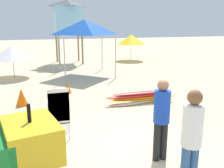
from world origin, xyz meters
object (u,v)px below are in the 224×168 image
traffic_cone_near (67,88)px  stacked_plastic_chairs (59,110)px  lifeguard_near_center (192,136)px  popup_canopy (85,27)px  surfboard_pile (140,97)px  beach_umbrella_far (12,52)px  lifeguard_near_right (162,115)px  lifeguard_tower (68,17)px  traffic_cone_far (22,97)px  beach_umbrella_left (131,39)px

traffic_cone_near → stacked_plastic_chairs: bearing=-100.3°
lifeguard_near_center → traffic_cone_near: lifeguard_near_center is taller
stacked_plastic_chairs → popup_canopy: (2.18, 7.35, 1.78)m
lifeguard_near_center → popup_canopy: 10.10m
surfboard_pile → beach_umbrella_far: 7.50m
surfboard_pile → lifeguard_near_center: 4.85m
surfboard_pile → stacked_plastic_chairs: bearing=-146.5°
lifeguard_near_right → popup_canopy: popup_canopy is taller
popup_canopy → lifeguard_tower: size_ratio=0.68×
lifeguard_near_center → popup_canopy: bearing=87.7°
popup_canopy → traffic_cone_far: popup_canopy is taller
lifeguard_tower → traffic_cone_near: lifeguard_tower is taller
beach_umbrella_left → lifeguard_near_center: bearing=-108.4°
surfboard_pile → lifeguard_near_right: size_ratio=1.49×
beach_umbrella_left → traffic_cone_near: (-5.82, -7.71, -1.33)m
surfboard_pile → traffic_cone_near: traffic_cone_near is taller
lifeguard_near_right → lifeguard_tower: lifeguard_tower is taller
popup_canopy → traffic_cone_far: 5.84m
lifeguard_tower → beach_umbrella_far: bearing=-131.5°
lifeguard_tower → beach_umbrella_far: size_ratio=2.01×
beach_umbrella_far → popup_canopy: bearing=-8.7°
lifeguard_near_center → beach_umbrella_left: (4.78, 14.37, 0.54)m
beach_umbrella_far → lifeguard_tower: bearing=48.5°
lifeguard_tower → lifeguard_near_right: bearing=-90.4°
lifeguard_near_center → traffic_cone_far: (-2.74, 5.58, -0.73)m
lifeguard_tower → traffic_cone_far: bearing=-108.2°
lifeguard_near_right → lifeguard_tower: 13.51m
surfboard_pile → traffic_cone_far: size_ratio=4.28×
beach_umbrella_left → traffic_cone_near: size_ratio=4.56×
beach_umbrella_left → lifeguard_tower: bearing=179.5°
surfboard_pile → traffic_cone_near: (-2.26, 2.05, 0.03)m
popup_canopy → lifeguard_tower: 4.48m
stacked_plastic_chairs → lifeguard_tower: size_ratio=0.30×
popup_canopy → beach_umbrella_left: 6.28m
lifeguard_tower → popup_canopy: bearing=-87.0°
traffic_cone_far → beach_umbrella_far: bearing=96.1°
lifeguard_near_right → beach_umbrella_left: 14.12m
beach_umbrella_far → traffic_cone_near: size_ratio=4.68×
surfboard_pile → lifeguard_near_right: bearing=-108.0°
lifeguard_near_right → beach_umbrella_far: size_ratio=0.79×
lifeguard_near_center → lifeguard_tower: lifeguard_tower is taller
stacked_plastic_chairs → traffic_cone_near: 4.14m
beach_umbrella_left → traffic_cone_near: 9.75m
lifeguard_near_center → beach_umbrella_far: 11.04m
popup_canopy → traffic_cone_near: popup_canopy is taller
beach_umbrella_far → beach_umbrella_left: bearing=25.5°
stacked_plastic_chairs → popup_canopy: popup_canopy is taller
surfboard_pile → traffic_cone_near: bearing=137.8°
stacked_plastic_chairs → traffic_cone_far: bearing=107.9°
beach_umbrella_far → lifeguard_near_center: bearing=-72.8°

